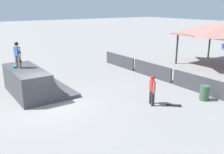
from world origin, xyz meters
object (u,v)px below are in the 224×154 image
at_px(skater_on_deck, 17,53).
at_px(bystander_walking, 152,88).
at_px(trash_bin, 204,93).
at_px(skateboard_on_ground, 174,105).
at_px(skateboard_on_deck, 15,66).

xyz_separation_m(skater_on_deck, bystander_walking, (5.86, 5.33, -1.54)).
relative_size(skater_on_deck, bystander_walking, 0.95).
bearing_deg(trash_bin, bystander_walking, -111.86).
distance_m(skateboard_on_ground, trash_bin, 2.15).
bearing_deg(bystander_walking, skateboard_on_ground, -107.39).
xyz_separation_m(skateboard_on_deck, trash_bin, (7.45, 8.38, -1.24)).
bearing_deg(trash_bin, skateboard_on_ground, -99.47).
bearing_deg(skateboard_on_deck, skateboard_on_ground, 56.23).
relative_size(skateboard_on_ground, trash_bin, 0.83).
bearing_deg(skateboard_on_ground, bystander_walking, -178.84).
height_order(bystander_walking, trash_bin, bystander_walking).
relative_size(bystander_walking, trash_bin, 1.93).
relative_size(skater_on_deck, trash_bin, 1.82).
bearing_deg(skateboard_on_ground, skateboard_on_deck, 177.04).
bearing_deg(bystander_walking, skater_on_deck, 69.29).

